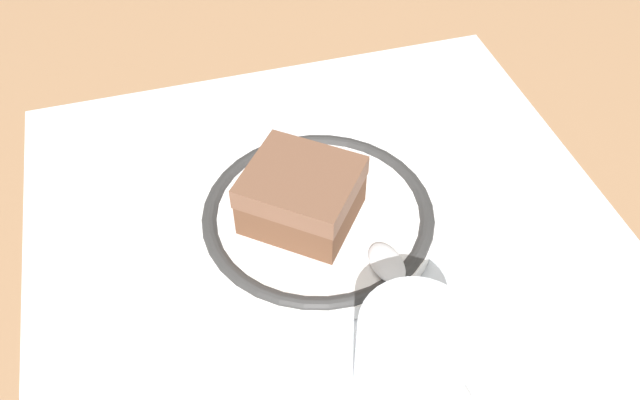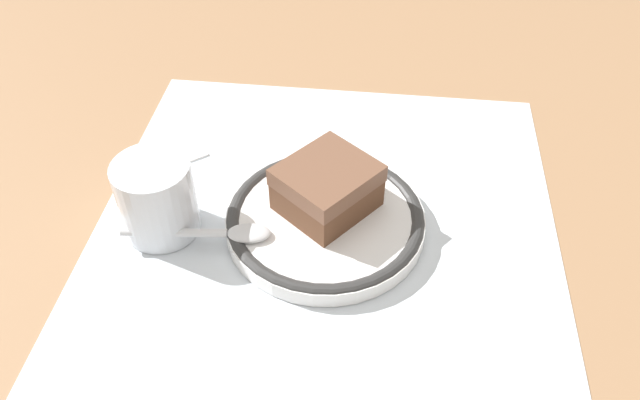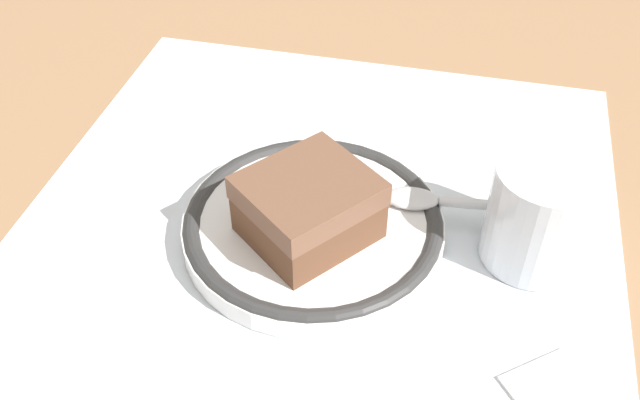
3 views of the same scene
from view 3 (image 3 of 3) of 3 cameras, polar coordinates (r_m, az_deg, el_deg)
The scene contains 7 objects.
ground_plane at distance 0.53m, azimuth -0.39°, elevation -2.52°, with size 2.40×2.40×0.00m, color #9E7551.
placemat at distance 0.53m, azimuth -0.39°, elevation -2.46°, with size 0.48×0.44×0.00m, color silver.
plate at distance 0.51m, azimuth 0.00°, elevation -2.13°, with size 0.19×0.19×0.02m.
cake_slice at distance 0.48m, azimuth -0.80°, elevation -0.61°, with size 0.11×0.11×0.05m.
spoon at distance 0.53m, azimuth 10.50°, elevation -0.15°, with size 0.03×0.14×0.01m.
cup at distance 0.51m, azimuth 17.02°, elevation -1.57°, with size 0.07×0.07×0.08m.
sugar_packet at distance 0.46m, azimuth 17.68°, elevation -13.49°, with size 0.05×0.03×0.01m, color white.
Camera 3 is at (0.36, 0.09, 0.37)m, focal length 40.08 mm.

